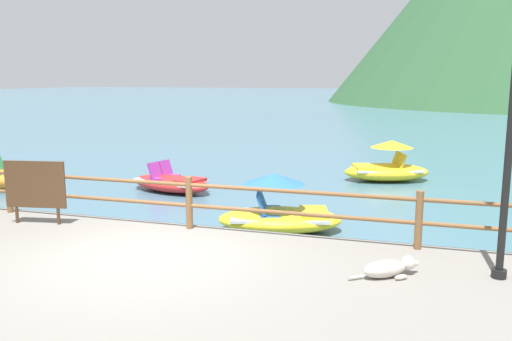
% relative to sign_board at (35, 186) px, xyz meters
% --- Properties ---
extents(ground_plane, '(200.00, 200.00, 0.00)m').
position_rel_sign_board_xyz_m(ground_plane, '(2.86, 39.00, -1.13)').
color(ground_plane, '#477084').
extents(promenade_dock, '(28.00, 8.00, 0.40)m').
position_rel_sign_board_xyz_m(promenade_dock, '(2.86, -3.20, -0.93)').
color(promenade_dock, gray).
rests_on(promenade_dock, ground).
extents(dock_railing, '(23.92, 0.12, 0.95)m').
position_rel_sign_board_xyz_m(dock_railing, '(2.86, 0.55, -0.15)').
color(dock_railing, brown).
rests_on(dock_railing, promenade_dock).
extents(sign_board, '(1.17, 0.25, 1.19)m').
position_rel_sign_board_xyz_m(sign_board, '(0.00, 0.00, 0.00)').
color(sign_board, silver).
rests_on(sign_board, promenade_dock).
extents(dog_resting, '(0.93, 0.66, 0.26)m').
position_rel_sign_board_xyz_m(dog_resting, '(6.46, -0.83, -0.61)').
color(dog_resting, beige).
rests_on(dog_resting, promenade_dock).
extents(pedal_boat_0, '(2.73, 1.73, 0.80)m').
position_rel_sign_board_xyz_m(pedal_boat_0, '(0.28, 5.03, -0.89)').
color(pedal_boat_0, red).
rests_on(pedal_boat_0, ground).
extents(pedal_boat_2, '(2.85, 2.09, 1.23)m').
position_rel_sign_board_xyz_m(pedal_boat_2, '(5.84, 8.40, -0.73)').
color(pedal_boat_2, yellow).
rests_on(pedal_boat_2, ground).
extents(pedal_boat_3, '(2.78, 1.93, 1.20)m').
position_rel_sign_board_xyz_m(pedal_boat_3, '(4.11, 2.20, -0.74)').
color(pedal_boat_3, yellow).
rests_on(pedal_boat_3, ground).
extents(pedal_boat_4, '(2.40, 1.72, 0.87)m').
position_rel_sign_board_xyz_m(pedal_boat_4, '(-4.27, 4.00, -0.84)').
color(pedal_boat_4, orange).
rests_on(pedal_boat_4, ground).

